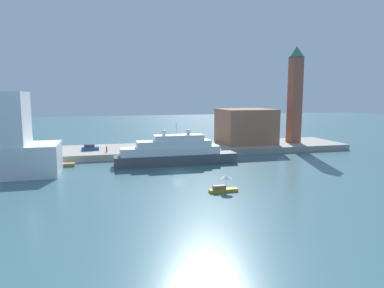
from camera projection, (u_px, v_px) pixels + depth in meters
name	position (u px, v px, depth m)	size (l,w,h in m)	color
ground	(179.00, 172.00, 74.86)	(400.00, 400.00, 0.00)	#3D6670
quay_dock	(159.00, 150.00, 99.13)	(110.00, 18.89, 1.66)	gray
large_yacht	(175.00, 153.00, 82.32)	(28.69, 4.79, 9.85)	#4C4C51
small_motorboat	(224.00, 185.00, 59.42)	(4.88, 1.97, 2.98)	#B7991E
work_barge	(62.00, 165.00, 80.16)	(5.81, 1.71, 0.77)	olive
harbor_building	(246.00, 126.00, 106.97)	(15.23, 14.59, 10.25)	#9E664C
bell_tower	(295.00, 92.00, 106.13)	(4.30, 4.30, 28.79)	#93513D
parked_car	(90.00, 148.00, 93.06)	(4.45, 1.76, 1.50)	#1E4C99
person_figure	(107.00, 149.00, 90.13)	(0.36, 0.36, 1.61)	maroon
mooring_bollard	(182.00, 149.00, 92.28)	(0.42, 0.42, 0.76)	black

